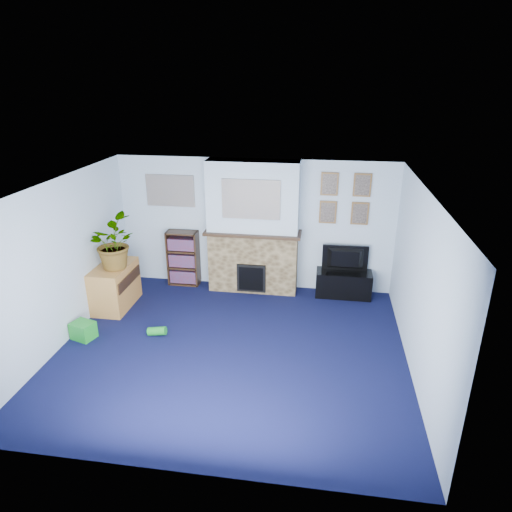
% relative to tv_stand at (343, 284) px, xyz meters
% --- Properties ---
extents(floor, '(5.00, 4.50, 0.01)m').
position_rel_tv_stand_xyz_m(floor, '(-1.65, -2.03, -0.23)').
color(floor, '#0E1135').
rests_on(floor, ground).
extents(ceiling, '(5.00, 4.50, 0.01)m').
position_rel_tv_stand_xyz_m(ceiling, '(-1.65, -2.03, 2.17)').
color(ceiling, white).
rests_on(ceiling, wall_back).
extents(wall_back, '(5.00, 0.04, 2.40)m').
position_rel_tv_stand_xyz_m(wall_back, '(-1.65, 0.22, 0.97)').
color(wall_back, silver).
rests_on(wall_back, ground).
extents(wall_front, '(5.00, 0.04, 2.40)m').
position_rel_tv_stand_xyz_m(wall_front, '(-1.65, -4.28, 0.97)').
color(wall_front, silver).
rests_on(wall_front, ground).
extents(wall_left, '(0.04, 4.50, 2.40)m').
position_rel_tv_stand_xyz_m(wall_left, '(-4.15, -2.03, 0.97)').
color(wall_left, silver).
rests_on(wall_left, ground).
extents(wall_right, '(0.04, 4.50, 2.40)m').
position_rel_tv_stand_xyz_m(wall_right, '(0.85, -2.03, 0.97)').
color(wall_right, silver).
rests_on(wall_right, ground).
extents(chimney_breast, '(1.72, 0.50, 2.40)m').
position_rel_tv_stand_xyz_m(chimney_breast, '(-1.65, 0.02, 0.96)').
color(chimney_breast, brown).
rests_on(chimney_breast, ground).
extents(collage_main, '(1.00, 0.03, 0.68)m').
position_rel_tv_stand_xyz_m(collage_main, '(-1.65, -0.19, 1.55)').
color(collage_main, gray).
rests_on(collage_main, chimney_breast).
extents(collage_left, '(0.90, 0.03, 0.58)m').
position_rel_tv_stand_xyz_m(collage_left, '(-3.20, 0.21, 1.55)').
color(collage_left, gray).
rests_on(collage_left, wall_back).
extents(portrait_tl, '(0.30, 0.03, 0.40)m').
position_rel_tv_stand_xyz_m(portrait_tl, '(-0.35, 0.20, 1.77)').
color(portrait_tl, brown).
rests_on(portrait_tl, wall_back).
extents(portrait_tr, '(0.30, 0.03, 0.40)m').
position_rel_tv_stand_xyz_m(portrait_tr, '(0.20, 0.20, 1.77)').
color(portrait_tr, brown).
rests_on(portrait_tr, wall_back).
extents(portrait_bl, '(0.30, 0.03, 0.40)m').
position_rel_tv_stand_xyz_m(portrait_bl, '(-0.35, 0.20, 1.27)').
color(portrait_bl, brown).
rests_on(portrait_bl, wall_back).
extents(portrait_br, '(0.30, 0.03, 0.40)m').
position_rel_tv_stand_xyz_m(portrait_br, '(0.20, 0.20, 1.27)').
color(portrait_br, brown).
rests_on(portrait_br, wall_back).
extents(tv_stand, '(0.98, 0.41, 0.47)m').
position_rel_tv_stand_xyz_m(tv_stand, '(0.00, 0.00, 0.00)').
color(tv_stand, black).
rests_on(tv_stand, ground).
extents(television, '(0.81, 0.12, 0.47)m').
position_rel_tv_stand_xyz_m(television, '(0.00, 0.02, 0.47)').
color(television, black).
rests_on(television, tv_stand).
extents(bookshelf, '(0.58, 0.28, 1.05)m').
position_rel_tv_stand_xyz_m(bookshelf, '(-2.99, 0.08, 0.28)').
color(bookshelf, '#321F12').
rests_on(bookshelf, ground).
extents(sideboard, '(0.53, 0.96, 0.75)m').
position_rel_tv_stand_xyz_m(sideboard, '(-3.89, -0.98, 0.12)').
color(sideboard, '#BC803C').
rests_on(sideboard, ground).
extents(potted_plant, '(1.01, 1.03, 0.87)m').
position_rel_tv_stand_xyz_m(potted_plant, '(-3.84, -1.03, 0.96)').
color(potted_plant, '#26661E').
rests_on(potted_plant, sideboard).
extents(mantel_clock, '(0.11, 0.06, 0.15)m').
position_rel_tv_stand_xyz_m(mantel_clock, '(-1.68, -0.03, 1.00)').
color(mantel_clock, gold).
rests_on(mantel_clock, chimney_breast).
extents(mantel_candle, '(0.05, 0.05, 0.16)m').
position_rel_tv_stand_xyz_m(mantel_candle, '(-1.36, -0.03, 1.01)').
color(mantel_candle, '#B2BFC6').
rests_on(mantel_candle, chimney_breast).
extents(mantel_teddy, '(0.13, 0.13, 0.13)m').
position_rel_tv_stand_xyz_m(mantel_teddy, '(-2.19, -0.03, 0.99)').
color(mantel_teddy, gray).
rests_on(mantel_teddy, chimney_breast).
extents(mantel_can, '(0.06, 0.06, 0.12)m').
position_rel_tv_stand_xyz_m(mantel_can, '(-0.94, -0.03, 0.99)').
color(mantel_can, red).
rests_on(mantel_can, chimney_breast).
extents(green_crate, '(0.39, 0.35, 0.26)m').
position_rel_tv_stand_xyz_m(green_crate, '(-3.94, -2.05, -0.09)').
color(green_crate, '#198C26').
rests_on(green_crate, ground).
extents(toy_ball, '(0.16, 0.16, 0.16)m').
position_rel_tv_stand_xyz_m(toy_ball, '(-3.74, -1.26, -0.14)').
color(toy_ball, '#198C26').
rests_on(toy_ball, ground).
extents(toy_block, '(0.23, 0.23, 0.21)m').
position_rel_tv_stand_xyz_m(toy_block, '(-3.95, -1.13, -0.12)').
color(toy_block, red).
rests_on(toy_block, ground).
extents(toy_tube, '(0.30, 0.13, 0.17)m').
position_rel_tv_stand_xyz_m(toy_tube, '(-2.86, -1.81, -0.16)').
color(toy_tube, '#198C26').
rests_on(toy_tube, ground).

